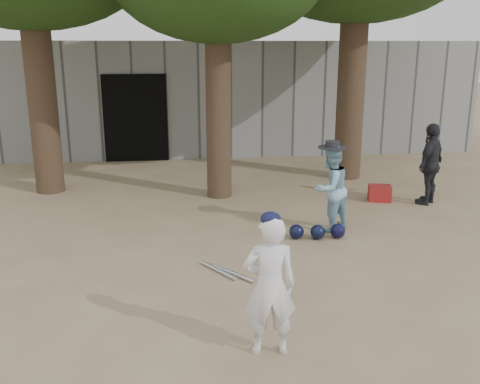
{
  "coord_description": "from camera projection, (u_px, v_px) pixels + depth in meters",
  "views": [
    {
      "loc": [
        -0.3,
        -5.98,
        2.89
      ],
      "look_at": [
        0.6,
        1.0,
        0.95
      ],
      "focal_mm": 40.0,
      "sensor_mm": 36.0,
      "label": 1
    }
  ],
  "objects": [
    {
      "name": "ground",
      "position": [
        202.0,
        290.0,
        6.53
      ],
      "size": [
        70.0,
        70.0,
        0.0
      ],
      "primitive_type": "plane",
      "color": "#937C5E",
      "rests_on": "ground"
    },
    {
      "name": "boy_player",
      "position": [
        270.0,
        286.0,
        5.02
      ],
      "size": [
        0.52,
        0.35,
        1.39
      ],
      "primitive_type": "imported",
      "rotation": [
        0.0,
        0.0,
        3.11
      ],
      "color": "white",
      "rests_on": "ground"
    },
    {
      "name": "spectator_blue",
      "position": [
        330.0,
        189.0,
        8.47
      ],
      "size": [
        0.85,
        0.81,
        1.39
      ],
      "primitive_type": "imported",
      "rotation": [
        0.0,
        0.0,
        3.73
      ],
      "color": "#84B4CC",
      "rests_on": "ground"
    },
    {
      "name": "spectator_dark",
      "position": [
        430.0,
        164.0,
        9.9
      ],
      "size": [
        0.91,
        0.87,
        1.52
      ],
      "primitive_type": "imported",
      "rotation": [
        0.0,
        0.0,
        3.87
      ],
      "color": "black",
      "rests_on": "ground"
    },
    {
      "name": "red_bag",
      "position": [
        380.0,
        193.0,
        10.24
      ],
      "size": [
        0.49,
        0.42,
        0.3
      ],
      "primitive_type": "cube",
      "rotation": [
        0.0,
        0.0,
        -0.27
      ],
      "color": "maroon",
      "rests_on": "ground"
    },
    {
      "name": "back_building",
      "position": [
        181.0,
        93.0,
        16.01
      ],
      "size": [
        16.0,
        5.24,
        3.0
      ],
      "color": "gray",
      "rests_on": "ground"
    },
    {
      "name": "helmet_row",
      "position": [
        317.0,
        231.0,
        8.24
      ],
      "size": [
        0.87,
        0.29,
        0.23
      ],
      "color": "black",
      "rests_on": "ground"
    },
    {
      "name": "bat_pile",
      "position": [
        226.0,
        272.0,
        6.98
      ],
      "size": [
        0.65,
        0.73,
        0.06
      ],
      "color": "silver",
      "rests_on": "ground"
    }
  ]
}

